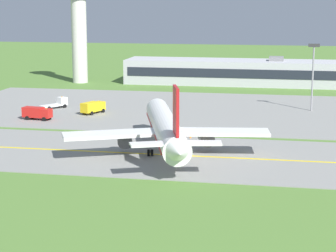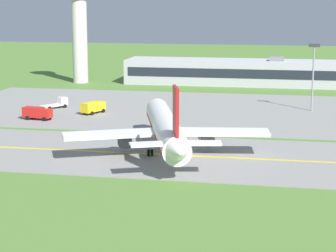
{
  "view_description": "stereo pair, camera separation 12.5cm",
  "coord_description": "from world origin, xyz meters",
  "px_view_note": "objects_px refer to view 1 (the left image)",
  "views": [
    {
      "loc": [
        15.97,
        -95.32,
        24.07
      ],
      "look_at": [
        -3.13,
        3.52,
        4.0
      ],
      "focal_mm": 68.14,
      "sensor_mm": 36.0,
      "label": 1
    },
    {
      "loc": [
        16.1,
        -95.29,
        24.07
      ],
      "look_at": [
        -3.13,
        3.52,
        4.0
      ],
      "focal_mm": 68.14,
      "sensor_mm": 36.0,
      "label": 2
    }
  ],
  "objects_px": {
    "service_truck_fuel": "(93,107)",
    "control_tower": "(79,21)",
    "apron_light_mast": "(313,69)",
    "service_truck_catering": "(57,103)",
    "airplane_lead": "(166,128)",
    "service_truck_baggage": "(37,113)"
  },
  "relations": [
    {
      "from": "service_truck_catering",
      "to": "apron_light_mast",
      "type": "distance_m",
      "value": 56.93
    },
    {
      "from": "service_truck_baggage",
      "to": "service_truck_fuel",
      "type": "height_order",
      "value": "same"
    },
    {
      "from": "service_truck_baggage",
      "to": "service_truck_fuel",
      "type": "bearing_deg",
      "value": 44.66
    },
    {
      "from": "airplane_lead",
      "to": "service_truck_catering",
      "type": "height_order",
      "value": "airplane_lead"
    },
    {
      "from": "apron_light_mast",
      "to": "control_tower",
      "type": "bearing_deg",
      "value": 150.39
    },
    {
      "from": "airplane_lead",
      "to": "control_tower",
      "type": "xyz_separation_m",
      "value": [
        -41.73,
        81.69,
        13.71
      ]
    },
    {
      "from": "service_truck_catering",
      "to": "control_tower",
      "type": "relative_size",
      "value": 0.21
    },
    {
      "from": "service_truck_fuel",
      "to": "apron_light_mast",
      "type": "xyz_separation_m",
      "value": [
        45.9,
        12.41,
        7.79
      ]
    },
    {
      "from": "service_truck_fuel",
      "to": "control_tower",
      "type": "distance_m",
      "value": 55.75
    },
    {
      "from": "service_truck_catering",
      "to": "control_tower",
      "type": "distance_m",
      "value": 48.24
    },
    {
      "from": "service_truck_fuel",
      "to": "service_truck_catering",
      "type": "distance_m",
      "value": 11.36
    },
    {
      "from": "service_truck_fuel",
      "to": "apron_light_mast",
      "type": "distance_m",
      "value": 48.18
    },
    {
      "from": "service_truck_baggage",
      "to": "control_tower",
      "type": "height_order",
      "value": "control_tower"
    },
    {
      "from": "service_truck_baggage",
      "to": "apron_light_mast",
      "type": "height_order",
      "value": "apron_light_mast"
    },
    {
      "from": "control_tower",
      "to": "apron_light_mast",
      "type": "bearing_deg",
      "value": -29.61
    },
    {
      "from": "service_truck_fuel",
      "to": "control_tower",
      "type": "height_order",
      "value": "control_tower"
    },
    {
      "from": "airplane_lead",
      "to": "service_truck_catering",
      "type": "bearing_deg",
      "value": 130.69
    },
    {
      "from": "control_tower",
      "to": "apron_light_mast",
      "type": "distance_m",
      "value": 75.75
    },
    {
      "from": "service_truck_baggage",
      "to": "apron_light_mast",
      "type": "distance_m",
      "value": 59.4
    },
    {
      "from": "service_truck_fuel",
      "to": "service_truck_catering",
      "type": "bearing_deg",
      "value": 151.86
    },
    {
      "from": "control_tower",
      "to": "service_truck_catering",
      "type": "bearing_deg",
      "value": -77.84
    },
    {
      "from": "airplane_lead",
      "to": "service_truck_fuel",
      "type": "relative_size",
      "value": 6.15
    }
  ]
}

